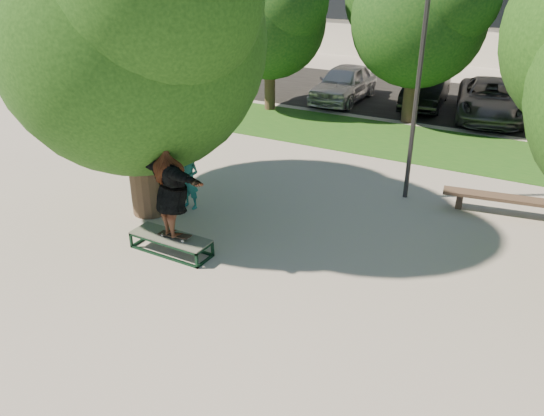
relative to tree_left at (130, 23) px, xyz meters
The scene contains 14 objects.
ground 6.26m from the tree_left, 14.31° to the right, with size 120.00×120.00×0.00m, color gray.
grass_strip 10.87m from the tree_left, 57.80° to the left, with size 30.00×4.00×0.02m, color #194F16.
asphalt_strip 16.13m from the tree_left, 73.93° to the left, with size 40.00×8.00×0.01m, color black.
tree_left is the anchor object (origin of this frame).
bg_tree_left 10.26m from the tree_left, 102.86° to the left, with size 5.28×4.51×5.77m.
bg_tree_mid 11.45m from the tree_left, 73.68° to the left, with size 5.76×4.92×6.24m.
lamppost 6.70m from the tree_left, 36.42° to the left, with size 0.25×0.15×6.11m.
grind_box 4.80m from the tree_left, 37.58° to the right, with size 1.80×0.60×0.38m.
skater_rig 3.84m from the tree_left, 35.82° to the right, with size 2.40×1.22×1.96m.
bystander 3.79m from the tree_left, 38.63° to the left, with size 0.56×0.37×1.54m, color #1B6A68.
bench 9.66m from the tree_left, 27.46° to the left, with size 3.14×0.90×0.48m.
car_silver_a 13.24m from the tree_left, 90.48° to the left, with size 1.83×4.55×1.55m, color silver.
car_dark 14.39m from the tree_left, 76.52° to the left, with size 1.54×4.41×1.45m, color black.
car_grey 14.72m from the tree_left, 65.51° to the left, with size 2.43×5.27×1.46m, color #535257.
Camera 1 is at (4.19, -7.80, 5.68)m, focal length 35.00 mm.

